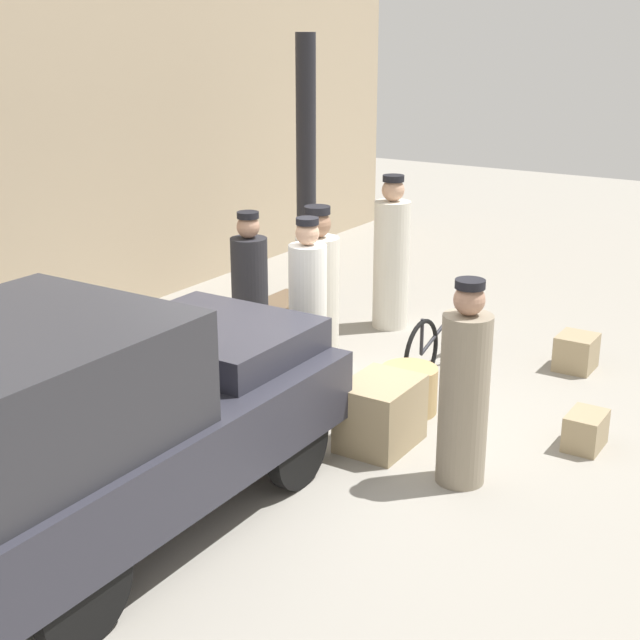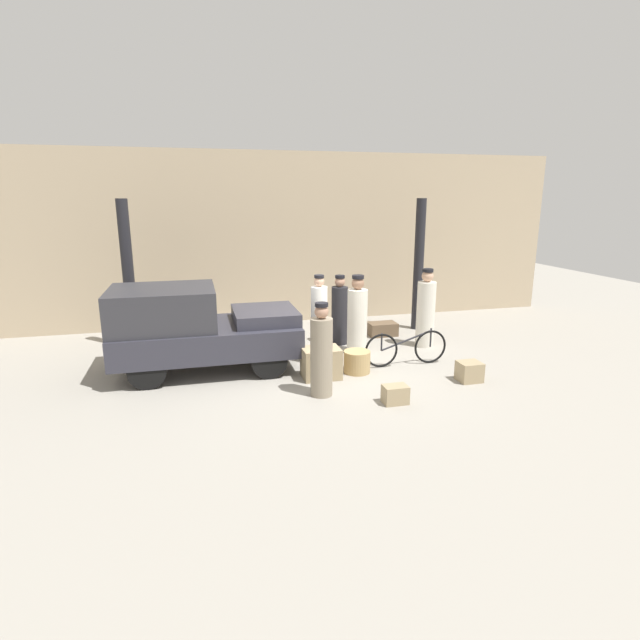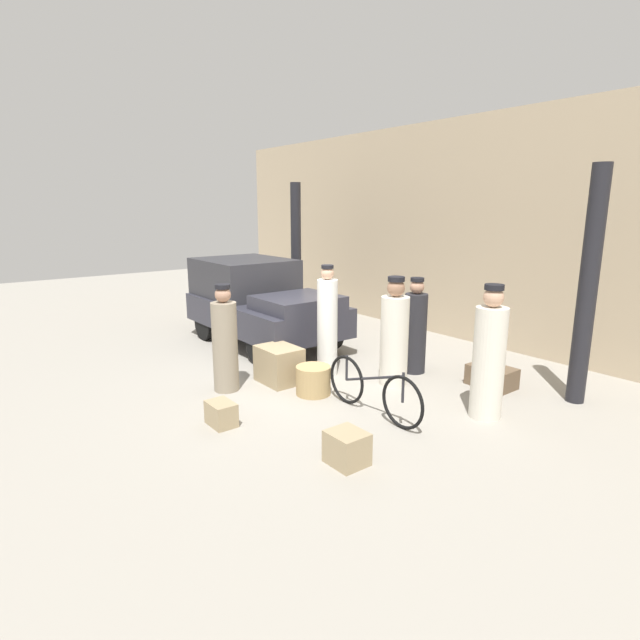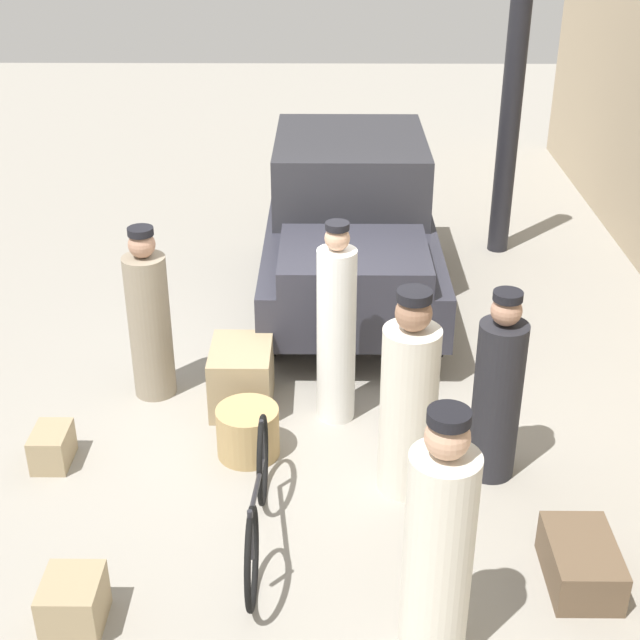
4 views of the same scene
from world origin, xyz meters
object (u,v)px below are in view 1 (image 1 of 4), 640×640
truck (87,415)px  porter_carrying_trunk (317,298)px  suitcase_tan_flat (576,352)px  bicycle (445,338)px  wicker_basket (409,389)px  porter_lifting_near_truck (464,393)px  porter_standing_middle (391,259)px  conductor_in_dark_uniform (250,296)px  porter_with_bicycle (308,327)px  suitcase_small_leather (380,413)px  trunk_wicker_pale (285,311)px  suitcase_black_upright (585,430)px

truck → porter_carrying_trunk: porter_carrying_trunk is taller
suitcase_tan_flat → truck: bearing=159.1°
bicycle → porter_carrying_trunk: porter_carrying_trunk is taller
wicker_basket → porter_lifting_near_truck: porter_lifting_near_truck is taller
porter_standing_middle → conductor_in_dark_uniform: 1.96m
porter_standing_middle → porter_lifting_near_truck: porter_standing_middle is taller
porter_with_bicycle → suitcase_small_leather: 1.03m
porter_standing_middle → suitcase_small_leather: 3.21m
porter_lifting_near_truck → conductor_in_dark_uniform: (1.18, 2.92, -0.01)m
porter_carrying_trunk → porter_with_bicycle: porter_with_bicycle is taller
bicycle → trunk_wicker_pale: 2.26m
truck → trunk_wicker_pale: 4.78m
porter_lifting_near_truck → conductor_in_dark_uniform: bearing=67.9°
conductor_in_dark_uniform → trunk_wicker_pale: bearing=18.6°
bicycle → conductor_in_dark_uniform: (-0.88, 1.81, 0.38)m
porter_lifting_near_truck → suitcase_tan_flat: (2.84, -0.03, -0.56)m
wicker_basket → suitcase_tan_flat: (1.88, -0.97, -0.03)m
truck → porter_carrying_trunk: 3.47m
bicycle → trunk_wicker_pale: size_ratio=2.56×
wicker_basket → trunk_wicker_pale: bearing=58.7°
wicker_basket → porter_lifting_near_truck: (-0.96, -0.94, 0.53)m
porter_lifting_near_truck → porter_with_bicycle: (0.38, 1.67, 0.11)m
wicker_basket → suitcase_small_leather: suitcase_small_leather is taller
wicker_basket → suitcase_tan_flat: bearing=-27.2°
porter_with_bicycle → truck: bearing=176.0°
bicycle → porter_lifting_near_truck: (-2.06, -1.11, 0.39)m
conductor_in_dark_uniform → trunk_wicker_pale: (1.23, 0.42, -0.57)m
trunk_wicker_pale → porter_with_bicycle: bearing=-140.8°
porter_carrying_trunk → suitcase_black_upright: size_ratio=4.20×
conductor_in_dark_uniform → suitcase_tan_flat: size_ratio=3.88×
suitcase_black_upright → conductor_in_dark_uniform: bearing=88.7°
conductor_in_dark_uniform → suitcase_black_upright: bearing=-91.3°
trunk_wicker_pale → suitcase_tan_flat: suitcase_tan_flat is taller
porter_with_bicycle → suitcase_black_upright: 2.53m
bicycle → suitcase_tan_flat: bearing=-55.5°
bicycle → suitcase_tan_flat: bicycle is taller
porter_standing_middle → porter_lifting_near_truck: size_ratio=1.09×
porter_lifting_near_truck → conductor_in_dark_uniform: porter_lifting_near_truck is taller
wicker_basket → suitcase_small_leather: (-0.75, -0.11, 0.08)m
trunk_wicker_pale → suitcase_small_leather: (-2.21, -2.51, 0.13)m
conductor_in_dark_uniform → trunk_wicker_pale: conductor_in_dark_uniform is taller
bicycle → suitcase_black_upright: (-0.96, -1.76, -0.21)m
truck → conductor_in_dark_uniform: 3.43m
truck → suitcase_black_upright: 4.10m
porter_lifting_near_truck → suitcase_small_leather: bearing=76.0°
bicycle → suitcase_tan_flat: (0.78, -1.13, -0.18)m
porter_carrying_trunk → porter_standing_middle: bearing=1.5°
porter_standing_middle → trunk_wicker_pale: 1.40m
bicycle → suitcase_tan_flat: size_ratio=4.25×
truck → suitcase_black_upright: truck is taller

